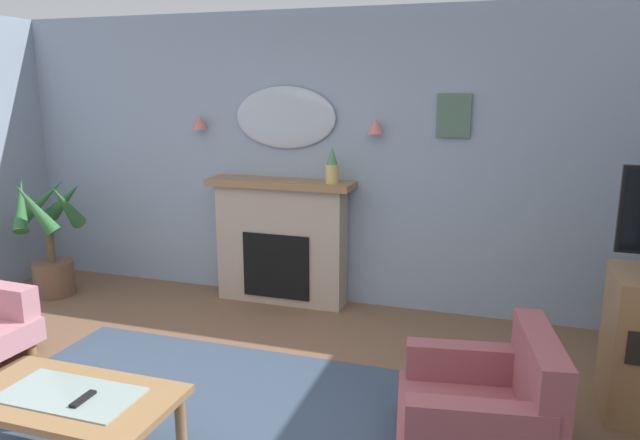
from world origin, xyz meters
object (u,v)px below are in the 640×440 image
Objects in this scene: wall_mirror at (285,118)px; armchair_near_fireplace at (489,402)px; fireplace at (281,243)px; framed_picture at (454,116)px; wall_sconce_right at (375,125)px; coffee_table at (71,405)px; tv_remote at (83,399)px; wall_sconce_left at (199,122)px; mantel_vase_left at (332,166)px; potted_plant_tall_palm at (50,239)px.

armchair_near_fireplace is (1.96, -1.99, -1.40)m from wall_mirror.
framed_picture is at bearing 5.77° from fireplace.
armchair_near_fireplace is at bearing -60.31° from wall_sconce_right.
tv_remote is at bearing -16.32° from coffee_table.
wall_sconce_right is at bearing 119.69° from armchair_near_fireplace.
coffee_table is at bearing -74.87° from wall_sconce_left.
framed_picture is 0.38× the size of armchair_near_fireplace.
mantel_vase_left is 1.40m from wall_sconce_left.
wall_sconce_right reaches higher than fireplace.
potted_plant_tall_palm is (-2.18, 2.20, 0.11)m from tv_remote.
potted_plant_tall_palm is (-2.18, -0.67, -1.15)m from wall_mirror.
wall_mirror reaches higher than wall_sconce_right.
fireplace is 1.38m from wall_sconce_left.
framed_picture is at bearing 0.38° from wall_mirror.
wall_sconce_left is 1.00× the size of wall_sconce_right.
fireplace is 1.38m from wall_sconce_right.
armchair_near_fireplace reaches higher than tv_remote.
wall_sconce_right is at bearing -3.37° from wall_mirror.
coffee_table is 3.00m from potted_plant_tall_palm.
potted_plant_tall_palm is at bearing -155.02° from wall_sconce_left.
mantel_vase_left reaches higher than coffee_table.
mantel_vase_left is at bearing -169.80° from framed_picture.
wall_sconce_right reaches higher than coffee_table.
framed_picture is at bearing 10.44° from potted_plant_tall_palm.
tv_remote is (-1.49, -2.87, -1.30)m from framed_picture.
fireplace is 3.78× the size of framed_picture.
armchair_near_fireplace is (1.96, -1.85, -0.27)m from fireplace.
fireplace is 2.24m from potted_plant_tall_palm.
fireplace is at bearing -173.84° from wall_sconce_right.
potted_plant_tall_palm is (-2.18, -0.53, -0.01)m from fireplace.
potted_plant_tall_palm is at bearing 133.84° from coffee_table.
mantel_vase_left is 0.28× the size of potted_plant_tall_palm.
wall_sconce_left is (-0.85, 0.09, 1.09)m from fireplace.
coffee_table is 6.88× the size of tv_remote.
mantel_vase_left is 2.02× the size of tv_remote.
wall_mirror is at bearing 161.22° from mantel_vase_left.
wall_mirror is at bearing 134.49° from armchair_near_fireplace.
wall_mirror is at bearing 3.37° from wall_sconce_left.
armchair_near_fireplace is at bearing -34.68° from wall_sconce_left.
wall_mirror is 1.50m from framed_picture.
potted_plant_tall_palm reaches higher than coffee_table.
wall_mirror is 2.67× the size of framed_picture.
coffee_table is at bearing -119.35° from framed_picture.
mantel_vase_left reaches higher than potted_plant_tall_palm.
fireplace is at bearing -174.23° from framed_picture.
coffee_table is (-0.10, -2.69, -0.19)m from fireplace.
fireplace is at bearing 13.59° from potted_plant_tall_palm.
wall_sconce_right is (1.70, 0.00, 0.00)m from wall_sconce_left.
mantel_vase_left is 0.66m from wall_mirror.
wall_mirror reaches higher than mantel_vase_left.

